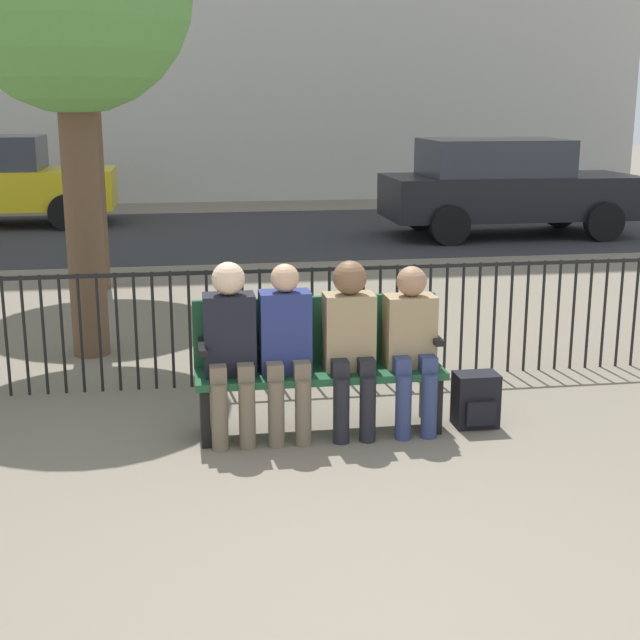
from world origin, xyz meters
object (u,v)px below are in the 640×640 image
Objects in this scene: seated_person_3 at (411,340)px; backpack at (476,400)px; seated_person_1 at (286,343)px; seated_person_2 at (350,337)px; park_bench at (318,360)px; parked_car_0 at (505,186)px; seated_person_0 at (230,342)px.

backpack is at bearing -0.78° from seated_person_3.
seated_person_2 is (0.44, 0.00, 0.02)m from seated_person_1.
park_bench is 9.70m from parked_car_0.
seated_person_2 reaches higher than park_bench.
seated_person_2 is 3.13× the size of backpack.
seated_person_0 is at bearing 179.66° from backpack.
backpack is at bearing -0.39° from seated_person_1.
park_bench is 1.42× the size of seated_person_1.
seated_person_2 is 9.72m from parked_car_0.
parked_car_0 is at bearing 68.45° from backpack.
seated_person_0 is 1.78m from backpack.
park_bench is 0.41× the size of parked_car_0.
seated_person_0 is 10.11m from parked_car_0.
parked_car_0 is at bearing 61.21° from seated_person_1.
seated_person_1 is (0.37, -0.00, -0.02)m from seated_person_0.
seated_person_1 is at bearing -179.92° from seated_person_2.
seated_person_0 is 0.29× the size of parked_car_0.
parked_car_0 is (5.15, 8.69, 0.16)m from seated_person_0.
seated_person_0 is 1.02× the size of seated_person_1.
park_bench is at bearing 11.81° from seated_person_0.
park_bench is 0.65m from seated_person_0.
backpack is (1.34, -0.01, -0.47)m from seated_person_1.
park_bench is at bearing 172.87° from backpack.
seated_person_3 is (1.24, -0.00, -0.04)m from seated_person_0.
parked_car_0 reaches higher than seated_person_2.
seated_person_0 reaches higher than seated_person_3.
parked_car_0 is (3.92, 8.70, 0.19)m from seated_person_3.
seated_person_2 is at bearing -116.53° from parked_car_0.
parked_car_0 is at bearing 65.77° from seated_person_3.
seated_person_2 is at bearing -0.05° from seated_person_0.
seated_person_0 reaches higher than backpack.
seated_person_0 is at bearing -120.64° from parked_car_0.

